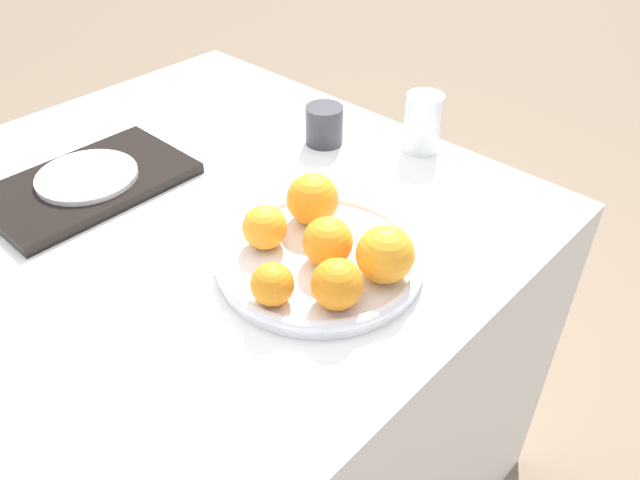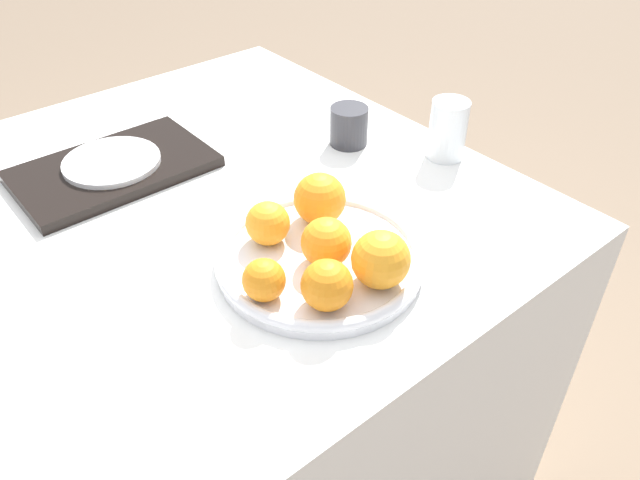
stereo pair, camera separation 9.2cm
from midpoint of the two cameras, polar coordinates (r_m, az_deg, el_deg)
name	(u,v)px [view 1 (the left image)]	position (r m, az deg, el deg)	size (l,w,h in m)	color
table	(178,380)	(1.34, -14.80, -12.38)	(1.16, 1.06, 0.78)	white
fruit_platter	(320,258)	(0.94, -2.80, -1.78)	(0.32, 0.32, 0.03)	silver
orange_0	(328,242)	(0.90, -2.21, -0.29)	(0.07, 0.07, 0.07)	orange
orange_1	(313,199)	(0.98, -3.36, 3.67)	(0.08, 0.08, 0.08)	orange
orange_2	(385,254)	(0.87, 3.00, -1.45)	(0.08, 0.08, 0.08)	orange
orange_3	(272,284)	(0.85, -7.49, -4.17)	(0.06, 0.06, 0.06)	orange
orange_4	(265,227)	(0.94, -7.86, 1.05)	(0.07, 0.07, 0.07)	orange
orange_5	(337,284)	(0.83, -1.60, -4.19)	(0.07, 0.07, 0.07)	orange
water_glass	(423,123)	(1.23, 7.25, 10.52)	(0.07, 0.07, 0.11)	silver
serving_tray	(87,184)	(1.21, -22.63, 4.65)	(0.35, 0.22, 0.02)	black
side_plate	(85,177)	(1.20, -22.80, 5.25)	(0.18, 0.18, 0.01)	white
cup_2	(324,125)	(1.25, -1.74, 10.41)	(0.07, 0.07, 0.08)	#333338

